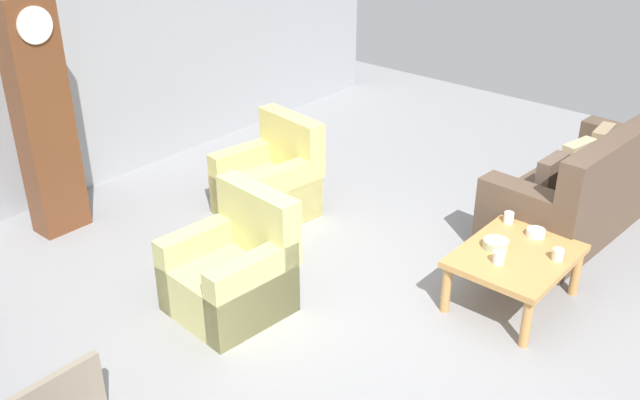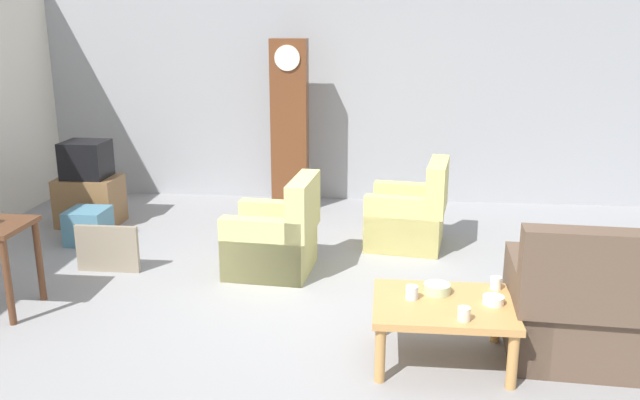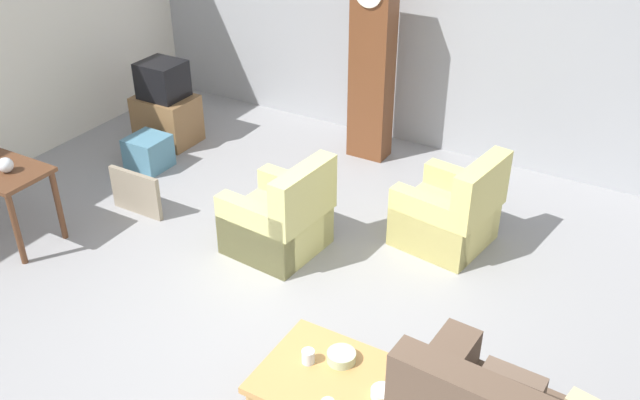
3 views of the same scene
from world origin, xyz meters
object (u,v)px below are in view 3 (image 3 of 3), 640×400
at_px(framed_picture_leaning, 136,193).
at_px(cup_white_porcelain, 408,368).
at_px(armchair_olive_far, 450,215).
at_px(armchair_olive_near, 280,221).
at_px(bowl_white_stacked, 382,393).
at_px(cup_blue_rimmed, 308,356).
at_px(tv_crt, 162,80).
at_px(tv_stand_cabinet, 167,119).
at_px(glass_dome_cloche, 6,165).
at_px(storage_box_blue, 148,152).
at_px(coffee_table_wood, 334,384).
at_px(grandfather_clock, 372,67).
at_px(bowl_shallow_green, 341,357).

bearing_deg(framed_picture_leaning, cup_white_porcelain, -18.20).
xyz_separation_m(armchair_olive_far, framed_picture_leaning, (-2.87, -1.04, -0.08)).
xyz_separation_m(framed_picture_leaning, cup_white_porcelain, (3.40, -1.12, 0.26)).
distance_m(armchair_olive_far, framed_picture_leaning, 3.05).
distance_m(armchair_olive_near, bowl_white_stacked, 2.36).
relative_size(armchair_olive_far, cup_white_porcelain, 10.11).
bearing_deg(armchair_olive_far, cup_white_porcelain, -76.11).
distance_m(cup_blue_rimmed, bowl_white_stacked, 0.55).
bearing_deg(tv_crt, bowl_white_stacked, -33.99).
relative_size(tv_stand_cabinet, glass_dome_cloche, 4.98).
xyz_separation_m(armchair_olive_near, storage_box_blue, (-2.13, 0.61, -0.12)).
height_order(armchair_olive_near, tv_crt, tv_crt).
height_order(coffee_table_wood, storage_box_blue, coffee_table_wood).
distance_m(framed_picture_leaning, glass_dome_cloche, 1.23).
xyz_separation_m(armchair_olive_near, glass_dome_cloche, (-2.14, -1.11, 0.51)).
bearing_deg(storage_box_blue, armchair_olive_near, -16.00).
height_order(armchair_olive_near, glass_dome_cloche, armchair_olive_near).
xyz_separation_m(coffee_table_wood, bowl_white_stacked, (0.34, 0.01, 0.09)).
height_order(framed_picture_leaning, cup_blue_rimmed, cup_blue_rimmed).
height_order(grandfather_clock, cup_white_porcelain, grandfather_clock).
height_order(armchair_olive_near, cup_white_porcelain, armchair_olive_near).
relative_size(armchair_olive_far, glass_dome_cloche, 6.73).
distance_m(armchair_olive_near, coffee_table_wood, 2.12).
xyz_separation_m(armchair_olive_far, storage_box_blue, (-3.42, -0.25, -0.12)).
distance_m(tv_stand_cabinet, bowl_shallow_green, 4.63).
xyz_separation_m(tv_crt, glass_dome_cloche, (0.25, -2.35, 0.04)).
bearing_deg(cup_blue_rimmed, storage_box_blue, 147.37).
bearing_deg(glass_dome_cloche, tv_crt, 96.19).
bearing_deg(framed_picture_leaning, glass_dome_cloche, -121.00).
bearing_deg(grandfather_clock, armchair_olive_far, -40.95).
height_order(armchair_olive_far, grandfather_clock, grandfather_clock).
bearing_deg(cup_blue_rimmed, tv_crt, 142.43).
xyz_separation_m(armchair_olive_near, cup_blue_rimmed, (1.21, -1.53, 0.18)).
bearing_deg(bowl_shallow_green, cup_white_porcelain, 15.05).
bearing_deg(bowl_shallow_green, armchair_olive_far, 92.73).
distance_m(armchair_olive_near, tv_stand_cabinet, 2.70).
bearing_deg(coffee_table_wood, bowl_white_stacked, 1.39).
xyz_separation_m(storage_box_blue, glass_dome_cloche, (-0.01, -1.72, 0.63)).
bearing_deg(tv_stand_cabinet, storage_box_blue, -67.59).
relative_size(armchair_olive_near, glass_dome_cloche, 6.73).
bearing_deg(bowl_shallow_green, storage_box_blue, 150.18).
height_order(armchair_olive_near, bowl_shallow_green, armchair_olive_near).
height_order(tv_crt, bowl_white_stacked, tv_crt).
distance_m(cup_white_porcelain, bowl_shallow_green, 0.44).
height_order(storage_box_blue, cup_blue_rimmed, cup_blue_rimmed).
bearing_deg(armchair_olive_near, glass_dome_cloche, -152.60).
relative_size(armchair_olive_far, storage_box_blue, 2.22).
relative_size(coffee_table_wood, cup_white_porcelain, 10.55).
distance_m(tv_crt, glass_dome_cloche, 2.37).
relative_size(storage_box_blue, bowl_white_stacked, 2.84).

